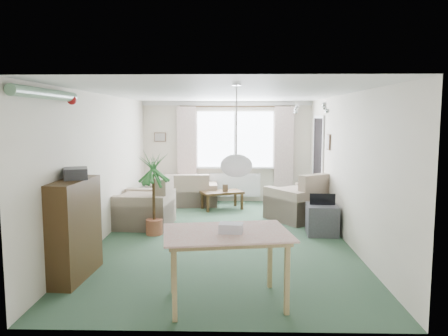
{
  "coord_description": "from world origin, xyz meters",
  "views": [
    {
      "loc": [
        0.17,
        -7.18,
        2.02
      ],
      "look_at": [
        0.0,
        0.3,
        1.15
      ],
      "focal_mm": 35.0,
      "sensor_mm": 36.0,
      "label": 1
    }
  ],
  "objects_px": {
    "coffee_table": "(222,200)",
    "sofa": "(185,189)",
    "armchair_left": "(144,201)",
    "pet_bed": "(250,233)",
    "tv_cube": "(322,219)",
    "dining_table": "(227,268)",
    "houseplant": "(154,194)",
    "armchair_corner": "(300,196)",
    "bookshelf": "(74,229)"
  },
  "relations": [
    {
      "from": "coffee_table",
      "to": "sofa",
      "type": "bearing_deg",
      "value": 153.18
    },
    {
      "from": "armchair_left",
      "to": "pet_bed",
      "type": "bearing_deg",
      "value": 73.97
    },
    {
      "from": "pet_bed",
      "to": "coffee_table",
      "type": "bearing_deg",
      "value": 103.52
    },
    {
      "from": "armchair_left",
      "to": "pet_bed",
      "type": "xyz_separation_m",
      "value": [
        1.95,
        -0.74,
        -0.4
      ]
    },
    {
      "from": "tv_cube",
      "to": "coffee_table",
      "type": "bearing_deg",
      "value": 134.95
    },
    {
      "from": "dining_table",
      "to": "tv_cube",
      "type": "relative_size",
      "value": 2.18
    },
    {
      "from": "houseplant",
      "to": "pet_bed",
      "type": "distance_m",
      "value": 1.78
    },
    {
      "from": "houseplant",
      "to": "sofa",
      "type": "bearing_deg",
      "value": 84.72
    },
    {
      "from": "dining_table",
      "to": "armchair_corner",
      "type": "bearing_deg",
      "value": 70.83
    },
    {
      "from": "armchair_corner",
      "to": "houseplant",
      "type": "bearing_deg",
      "value": -10.31
    },
    {
      "from": "pet_bed",
      "to": "tv_cube",
      "type": "bearing_deg",
      "value": 9.38
    },
    {
      "from": "armchair_corner",
      "to": "armchair_left",
      "type": "relative_size",
      "value": 1.02
    },
    {
      "from": "dining_table",
      "to": "houseplant",
      "type": "bearing_deg",
      "value": 115.13
    },
    {
      "from": "coffee_table",
      "to": "dining_table",
      "type": "xyz_separation_m",
      "value": [
        0.19,
        -4.91,
        0.19
      ]
    },
    {
      "from": "coffee_table",
      "to": "armchair_corner",
      "type": "bearing_deg",
      "value": -30.96
    },
    {
      "from": "sofa",
      "to": "armchair_left",
      "type": "relative_size",
      "value": 1.44
    },
    {
      "from": "armchair_left",
      "to": "houseplant",
      "type": "xyz_separation_m",
      "value": [
        0.29,
        -0.62,
        0.25
      ]
    },
    {
      "from": "armchair_corner",
      "to": "dining_table",
      "type": "xyz_separation_m",
      "value": [
        -1.38,
        -3.97,
        -0.08
      ]
    },
    {
      "from": "tv_cube",
      "to": "dining_table",
      "type": "bearing_deg",
      "value": -115.54
    },
    {
      "from": "sofa",
      "to": "dining_table",
      "type": "relative_size",
      "value": 1.19
    },
    {
      "from": "houseplant",
      "to": "tv_cube",
      "type": "xyz_separation_m",
      "value": [
        2.91,
        0.09,
        -0.45
      ]
    },
    {
      "from": "armchair_left",
      "to": "tv_cube",
      "type": "relative_size",
      "value": 1.81
    },
    {
      "from": "armchair_corner",
      "to": "armchair_left",
      "type": "height_order",
      "value": "armchair_corner"
    },
    {
      "from": "tv_cube",
      "to": "bookshelf",
      "type": "bearing_deg",
      "value": -145.15
    },
    {
      "from": "armchair_left",
      "to": "sofa",
      "type": "bearing_deg",
      "value": 169.48
    },
    {
      "from": "sofa",
      "to": "coffee_table",
      "type": "xyz_separation_m",
      "value": [
        0.88,
        -0.44,
        -0.17
      ]
    },
    {
      "from": "armchair_left",
      "to": "bookshelf",
      "type": "relative_size",
      "value": 0.83
    },
    {
      "from": "coffee_table",
      "to": "tv_cube",
      "type": "bearing_deg",
      "value": -48.78
    },
    {
      "from": "sofa",
      "to": "pet_bed",
      "type": "distance_m",
      "value": 3.06
    },
    {
      "from": "sofa",
      "to": "dining_table",
      "type": "xyz_separation_m",
      "value": [
        1.06,
        -5.35,
        0.02
      ]
    },
    {
      "from": "armchair_left",
      "to": "bookshelf",
      "type": "bearing_deg",
      "value": -2.57
    },
    {
      "from": "houseplant",
      "to": "armchair_left",
      "type": "bearing_deg",
      "value": 115.42
    },
    {
      "from": "coffee_table",
      "to": "tv_cube",
      "type": "relative_size",
      "value": 1.56
    },
    {
      "from": "sofa",
      "to": "houseplant",
      "type": "bearing_deg",
      "value": 80.54
    },
    {
      "from": "houseplant",
      "to": "tv_cube",
      "type": "bearing_deg",
      "value": 1.73
    },
    {
      "from": "tv_cube",
      "to": "pet_bed",
      "type": "height_order",
      "value": "tv_cube"
    },
    {
      "from": "sofa",
      "to": "houseplant",
      "type": "relative_size",
      "value": 1.04
    },
    {
      "from": "bookshelf",
      "to": "houseplant",
      "type": "xyz_separation_m",
      "value": [
        0.63,
        2.05,
        0.09
      ]
    },
    {
      "from": "armchair_corner",
      "to": "houseplant",
      "type": "height_order",
      "value": "houseplant"
    },
    {
      "from": "armchair_corner",
      "to": "armchair_left",
      "type": "xyz_separation_m",
      "value": [
        -2.98,
        -0.57,
        -0.01
      ]
    },
    {
      "from": "armchair_corner",
      "to": "bookshelf",
      "type": "bearing_deg",
      "value": 10.08
    },
    {
      "from": "armchair_corner",
      "to": "tv_cube",
      "type": "bearing_deg",
      "value": 67.22
    },
    {
      "from": "coffee_table",
      "to": "pet_bed",
      "type": "bearing_deg",
      "value": -76.48
    },
    {
      "from": "armchair_left",
      "to": "pet_bed",
      "type": "distance_m",
      "value": 2.12
    },
    {
      "from": "sofa",
      "to": "houseplant",
      "type": "xyz_separation_m",
      "value": [
        -0.24,
        -2.58,
        0.34
      ]
    },
    {
      "from": "armchair_left",
      "to": "bookshelf",
      "type": "distance_m",
      "value": 2.7
    },
    {
      "from": "bookshelf",
      "to": "tv_cube",
      "type": "bearing_deg",
      "value": 34.66
    },
    {
      "from": "armchair_corner",
      "to": "coffee_table",
      "type": "relative_size",
      "value": 1.19
    },
    {
      "from": "houseplant",
      "to": "tv_cube",
      "type": "relative_size",
      "value": 2.5
    },
    {
      "from": "sofa",
      "to": "coffee_table",
      "type": "bearing_deg",
      "value": 149.0
    }
  ]
}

